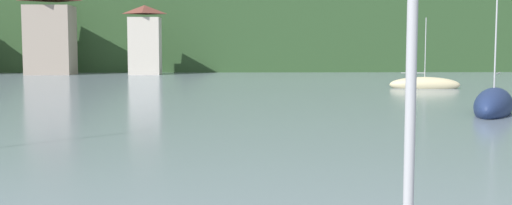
{
  "coord_description": "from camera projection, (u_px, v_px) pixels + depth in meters",
  "views": [
    {
      "loc": [
        -0.71,
        30.43,
        3.42
      ],
      "look_at": [
        0.0,
        50.78,
        1.62
      ],
      "focal_mm": 43.36,
      "sensor_mm": 36.0,
      "label": 1
    }
  ],
  "objects": [
    {
      "name": "shore_building_westcentral",
      "position": [
        50.0,
        33.0,
        80.0
      ],
      "size": [
        6.07,
        4.7,
        11.12
      ],
      "color": "gray",
      "rests_on": "ground_plane"
    },
    {
      "name": "sailboat_far_2",
      "position": [
        425.0,
        85.0,
        52.68
      ],
      "size": [
        6.06,
        2.52,
        6.37
      ],
      "rotation": [
        0.0,
        0.0,
        6.11
      ],
      "color": "#CCBC8E",
      "rests_on": "ground_plane"
    },
    {
      "name": "sailboat_far_4",
      "position": [
        494.0,
        105.0,
        32.31
      ],
      "size": [
        4.84,
        6.8,
        10.7
      ],
      "rotation": [
        0.0,
        0.0,
        4.21
      ],
      "color": "navy",
      "rests_on": "ground_plane"
    },
    {
      "name": "shore_building_central",
      "position": [
        145.0,
        41.0,
        79.88
      ],
      "size": [
        4.16,
        3.35,
        8.95
      ],
      "color": "beige",
      "rests_on": "ground_plane"
    },
    {
      "name": "wooded_hillside",
      "position": [
        301.0,
        18.0,
        114.43
      ],
      "size": [
        352.0,
        47.9,
        56.3
      ],
      "color": "#2D4C28",
      "rests_on": "ground_plane"
    }
  ]
}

